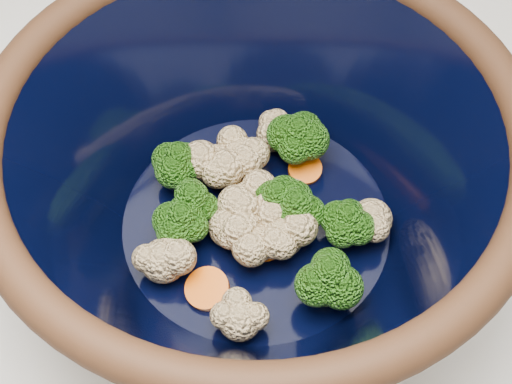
{
  "coord_description": "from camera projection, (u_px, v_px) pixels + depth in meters",
  "views": [
    {
      "loc": [
        0.17,
        -0.23,
        1.38
      ],
      "look_at": [
        0.05,
        0.03,
        0.97
      ],
      "focal_mm": 50.0,
      "sensor_mm": 36.0,
      "label": 1
    }
  ],
  "objects": [
    {
      "name": "vegetable_pile",
      "position": [
        261.0,
        207.0,
        0.51
      ],
      "size": [
        0.18,
        0.18,
        0.05
      ],
      "color": "#608442",
      "rests_on": "mixing_bowl"
    },
    {
      "name": "mixing_bowl",
      "position": [
        256.0,
        179.0,
        0.49
      ],
      "size": [
        0.41,
        0.41,
        0.16
      ],
      "rotation": [
        0.0,
        0.0,
        -0.23
      ],
      "color": "black",
      "rests_on": "counter"
    }
  ]
}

